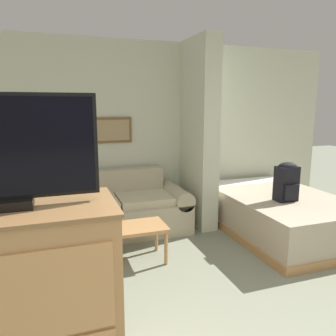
{
  "coord_description": "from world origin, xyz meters",
  "views": [
    {
      "loc": [
        -1.19,
        -1.02,
        1.7
      ],
      "look_at": [
        -0.09,
        2.18,
        1.05
      ],
      "focal_mm": 35.0,
      "sensor_mm": 36.0,
      "label": 1
    }
  ],
  "objects_px": {
    "tv": "(4,152)",
    "coffee_table": "(136,231)",
    "couch": "(117,210)",
    "table_lamp": "(20,178)",
    "backpack": "(287,181)",
    "tv_dresser": "(19,310)",
    "bed": "(277,212)"
  },
  "relations": [
    {
      "from": "coffee_table",
      "to": "couch",
      "type": "bearing_deg",
      "value": 92.67
    },
    {
      "from": "table_lamp",
      "to": "tv",
      "type": "xyz_separation_m",
      "value": [
        0.18,
        -2.39,
        0.62
      ]
    },
    {
      "from": "table_lamp",
      "to": "tv_dresser",
      "type": "height_order",
      "value": "tv_dresser"
    },
    {
      "from": "table_lamp",
      "to": "backpack",
      "type": "xyz_separation_m",
      "value": [
        3.11,
        -0.94,
        -0.07
      ]
    },
    {
      "from": "tv_dresser",
      "to": "tv",
      "type": "bearing_deg",
      "value": 90.0
    },
    {
      "from": "couch",
      "to": "tv_dresser",
      "type": "relative_size",
      "value": 1.64
    },
    {
      "from": "table_lamp",
      "to": "bed",
      "type": "bearing_deg",
      "value": -11.38
    },
    {
      "from": "table_lamp",
      "to": "bed",
      "type": "height_order",
      "value": "table_lamp"
    },
    {
      "from": "couch",
      "to": "tv_dresser",
      "type": "bearing_deg",
      "value": -111.92
    },
    {
      "from": "couch",
      "to": "tv",
      "type": "distance_m",
      "value": 2.85
    },
    {
      "from": "coffee_table",
      "to": "tv",
      "type": "bearing_deg",
      "value": -124.18
    },
    {
      "from": "couch",
      "to": "table_lamp",
      "type": "bearing_deg",
      "value": -178.59
    },
    {
      "from": "tv_dresser",
      "to": "bed",
      "type": "height_order",
      "value": "tv_dresser"
    },
    {
      "from": "table_lamp",
      "to": "coffee_table",
      "type": "bearing_deg",
      "value": -36.79
    },
    {
      "from": "tv",
      "to": "backpack",
      "type": "relative_size",
      "value": 1.9
    },
    {
      "from": "table_lamp",
      "to": "couch",
      "type": "bearing_deg",
      "value": 1.41
    },
    {
      "from": "tv",
      "to": "coffee_table",
      "type": "bearing_deg",
      "value": 55.82
    },
    {
      "from": "tv",
      "to": "bed",
      "type": "height_order",
      "value": "tv"
    },
    {
      "from": "bed",
      "to": "tv",
      "type": "bearing_deg",
      "value": -150.31
    },
    {
      "from": "table_lamp",
      "to": "bed",
      "type": "distance_m",
      "value": 3.34
    },
    {
      "from": "coffee_table",
      "to": "tv_dresser",
      "type": "height_order",
      "value": "tv_dresser"
    },
    {
      "from": "tv",
      "to": "bed",
      "type": "xyz_separation_m",
      "value": [
        3.05,
        1.74,
        -1.2
      ]
    },
    {
      "from": "tv",
      "to": "backpack",
      "type": "bearing_deg",
      "value": 26.33
    },
    {
      "from": "tv",
      "to": "bed",
      "type": "bearing_deg",
      "value": 29.69
    },
    {
      "from": "bed",
      "to": "coffee_table",
      "type": "bearing_deg",
      "value": -173.19
    },
    {
      "from": "bed",
      "to": "backpack",
      "type": "height_order",
      "value": "backpack"
    },
    {
      "from": "couch",
      "to": "bed",
      "type": "distance_m",
      "value": 2.18
    },
    {
      "from": "couch",
      "to": "backpack",
      "type": "xyz_separation_m",
      "value": [
        1.96,
        -0.97,
        0.47
      ]
    },
    {
      "from": "couch",
      "to": "coffee_table",
      "type": "xyz_separation_m",
      "value": [
        0.04,
        -0.92,
        0.05
      ]
    },
    {
      "from": "table_lamp",
      "to": "tv",
      "type": "height_order",
      "value": "tv"
    },
    {
      "from": "coffee_table",
      "to": "tv_dresser",
      "type": "bearing_deg",
      "value": -124.16
    },
    {
      "from": "tv_dresser",
      "to": "backpack",
      "type": "distance_m",
      "value": 3.28
    }
  ]
}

